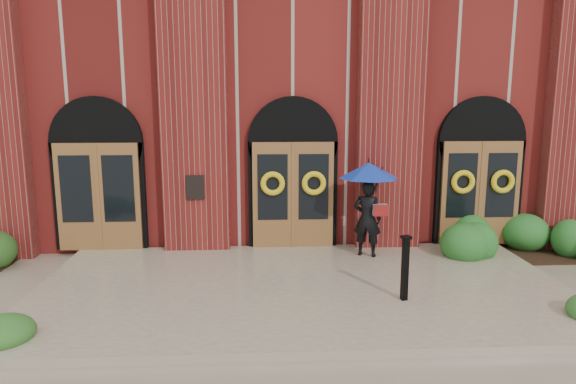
{
  "coord_description": "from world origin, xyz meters",
  "views": [
    {
      "loc": [
        -0.74,
        -9.12,
        3.64
      ],
      "look_at": [
        -0.21,
        1.0,
        1.79
      ],
      "focal_mm": 32.0,
      "sensor_mm": 36.0,
      "label": 1
    }
  ],
  "objects": [
    {
      "name": "metal_post",
      "position": [
        1.74,
        -0.7,
        0.76
      ],
      "size": [
        0.19,
        0.19,
        1.16
      ],
      "rotation": [
        0.0,
        0.0,
        0.26
      ],
      "color": "black",
      "rests_on": "landing"
    },
    {
      "name": "landing",
      "position": [
        0.0,
        0.15,
        0.07
      ],
      "size": [
        10.0,
        5.3,
        0.15
      ],
      "primitive_type": "cube",
      "color": "tan",
      "rests_on": "ground"
    },
    {
      "name": "ground",
      "position": [
        0.0,
        0.0,
        0.0
      ],
      "size": [
        90.0,
        90.0,
        0.0
      ],
      "primitive_type": "plane",
      "color": "gray",
      "rests_on": "ground"
    },
    {
      "name": "church_building",
      "position": [
        0.0,
        8.78,
        3.5
      ],
      "size": [
        16.2,
        12.53,
        7.0
      ],
      "color": "maroon",
      "rests_on": "ground"
    },
    {
      "name": "man_with_umbrella",
      "position": [
        1.61,
        1.9,
        1.63
      ],
      "size": [
        1.73,
        1.73,
        2.11
      ],
      "rotation": [
        0.0,
        0.0,
        2.74
      ],
      "color": "black",
      "rests_on": "landing"
    },
    {
      "name": "hedge_wall_right",
      "position": [
        5.2,
        2.2,
        0.42
      ],
      "size": [
        3.31,
        1.32,
        0.85
      ],
      "primitive_type": "ellipsoid",
      "color": "#235D20",
      "rests_on": "ground"
    }
  ]
}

